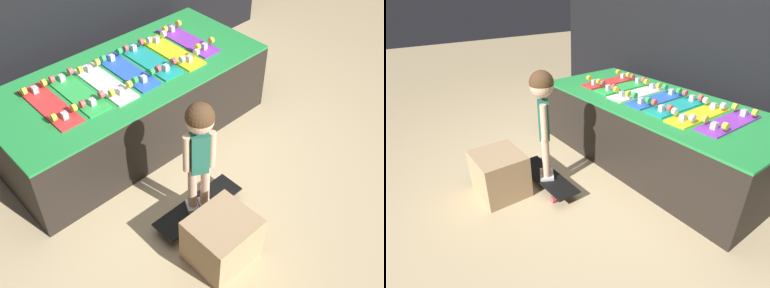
# 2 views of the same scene
# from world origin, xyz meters

# --- Properties ---
(ground_plane) EXTENTS (16.00, 16.00, 0.00)m
(ground_plane) POSITION_xyz_m (0.00, 0.00, 0.00)
(ground_plane) COLOR tan
(display_rack) EXTENTS (2.20, 0.99, 0.60)m
(display_rack) POSITION_xyz_m (0.00, 0.57, 0.30)
(display_rack) COLOR black
(display_rack) RESTS_ON ground_plane
(skateboard_red_on_rack) EXTENTS (0.19, 0.62, 0.09)m
(skateboard_red_on_rack) POSITION_xyz_m (-0.66, 0.58, 0.62)
(skateboard_red_on_rack) COLOR red
(skateboard_red_on_rack) RESTS_ON display_rack
(skateboard_green_on_rack) EXTENTS (0.19, 0.62, 0.09)m
(skateboard_green_on_rack) POSITION_xyz_m (-0.44, 0.58, 0.62)
(skateboard_green_on_rack) COLOR green
(skateboard_green_on_rack) RESTS_ON display_rack
(skateboard_white_on_rack) EXTENTS (0.19, 0.62, 0.09)m
(skateboard_white_on_rack) POSITION_xyz_m (-0.22, 0.55, 0.62)
(skateboard_white_on_rack) COLOR white
(skateboard_white_on_rack) RESTS_ON display_rack
(skateboard_blue_on_rack) EXTENTS (0.19, 0.62, 0.09)m
(skateboard_blue_on_rack) POSITION_xyz_m (0.00, 0.56, 0.62)
(skateboard_blue_on_rack) COLOR blue
(skateboard_blue_on_rack) RESTS_ON display_rack
(skateboard_teal_on_rack) EXTENTS (0.19, 0.62, 0.09)m
(skateboard_teal_on_rack) POSITION_xyz_m (0.22, 0.56, 0.62)
(skateboard_teal_on_rack) COLOR teal
(skateboard_teal_on_rack) RESTS_ON display_rack
(skateboard_yellow_on_rack) EXTENTS (0.19, 0.62, 0.09)m
(skateboard_yellow_on_rack) POSITION_xyz_m (0.44, 0.54, 0.62)
(skateboard_yellow_on_rack) COLOR yellow
(skateboard_yellow_on_rack) RESTS_ON display_rack
(skateboard_purple_on_rack) EXTENTS (0.19, 0.62, 0.09)m
(skateboard_purple_on_rack) POSITION_xyz_m (0.66, 0.59, 0.62)
(skateboard_purple_on_rack) COLOR purple
(skateboard_purple_on_rack) RESTS_ON display_rack
(skateboard_on_floor) EXTENTS (0.69, 0.20, 0.09)m
(skateboard_on_floor) POSITION_xyz_m (-0.22, -0.47, 0.07)
(skateboard_on_floor) COLOR black
(skateboard_on_floor) RESTS_ON ground_plane
(child) EXTENTS (0.20, 0.18, 0.89)m
(child) POSITION_xyz_m (-0.22, -0.47, 0.71)
(child) COLOR silver
(child) RESTS_ON skateboard_on_floor
(storage_box) EXTENTS (0.40, 0.36, 0.35)m
(storage_box) POSITION_xyz_m (-0.36, -0.82, 0.18)
(storage_box) COLOR tan
(storage_box) RESTS_ON ground_plane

